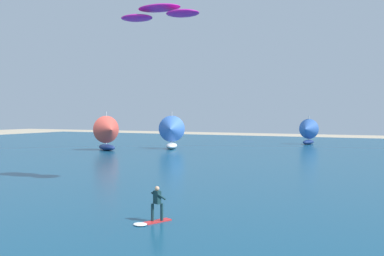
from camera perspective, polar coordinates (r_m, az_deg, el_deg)
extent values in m
cube|color=navy|center=(54.69, 16.07, -3.59)|extent=(160.00, 90.00, 0.10)
cube|color=red|center=(21.00, -4.54, -11.96)|extent=(0.96, 1.46, 0.05)
cylinder|color=#143338|center=(20.90, -5.15, -10.84)|extent=(0.14, 0.14, 0.80)
cylinder|color=#143338|center=(20.91, -3.94, -10.82)|extent=(0.14, 0.14, 0.80)
cube|color=#143338|center=(20.76, -4.55, -8.94)|extent=(0.42, 0.35, 0.60)
sphere|color=tan|center=(20.69, -4.55, -7.83)|extent=(0.22, 0.22, 0.22)
cylinder|color=#143338|center=(20.97, -4.73, -8.70)|extent=(0.28, 0.50, 0.39)
cylinder|color=#143338|center=(20.63, -4.00, -8.87)|extent=(0.28, 0.50, 0.39)
ellipsoid|color=white|center=(20.47, -6.74, -12.29)|extent=(0.88, 0.83, 0.08)
ellipsoid|color=#B21999|center=(32.22, -4.28, 15.25)|extent=(3.29, 2.05, 0.38)
ellipsoid|color=#B21999|center=(32.98, -7.18, 13.97)|extent=(2.43, 2.02, 0.38)
ellipsoid|color=#B21999|center=(31.30, -1.23, 14.65)|extent=(2.43, 2.02, 0.38)
ellipsoid|color=white|center=(64.01, -2.66, -2.32)|extent=(3.23, 4.80, 0.85)
cylinder|color=silver|center=(64.09, -2.65, 0.11)|extent=(0.14, 0.14, 4.55)
cone|color=#3F72CC|center=(63.11, -2.73, -0.13)|extent=(4.30, 3.34, 3.82)
ellipsoid|color=navy|center=(62.31, -10.99, -2.46)|extent=(4.70, 3.70, 0.85)
cylinder|color=silver|center=(62.37, -11.08, 0.02)|extent=(0.14, 0.14, 4.55)
cone|color=#D84C3F|center=(61.45, -10.73, -0.21)|extent=(3.68, 4.30, 3.82)
ellipsoid|color=navy|center=(76.10, 14.86, -1.76)|extent=(1.92, 4.17, 0.75)
cylinder|color=silver|center=(76.17, 14.92, 0.04)|extent=(0.13, 0.13, 4.02)
cone|color=#3F72CC|center=(75.34, 14.71, -0.13)|extent=(3.58, 2.20, 3.37)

